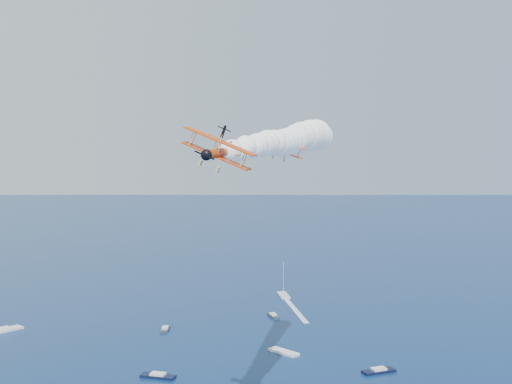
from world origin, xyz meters
TOP-DOWN VIEW (x-y plane):
  - biplane_lead at (24.34, 20.56)m, footprint 11.15×11.74m
  - biplane_trail at (-4.75, -0.34)m, footprint 12.57×13.46m
  - smoke_trail_lead at (47.37, 38.19)m, footprint 60.65×58.85m
  - smoke_trail_trail at (19.60, 15.41)m, footprint 60.53×55.96m

SIDE VIEW (x-z plane):
  - biplane_trail at x=-4.75m, z-range 53.04..62.21m
  - biplane_lead at x=24.34m, z-range 54.71..62.22m
  - smoke_trail_trail at x=19.60m, z-range 54.54..65.11m
  - smoke_trail_lead at x=47.37m, z-range 55.38..65.95m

